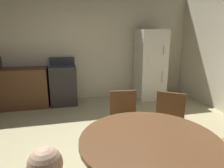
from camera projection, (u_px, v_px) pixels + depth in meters
ground_plane at (102, 165)px, 2.55m from camera, size 14.00×14.00×0.00m
wall_back at (79, 46)px, 5.03m from camera, size 6.11×0.12×2.70m
kitchen_counter at (2, 89)px, 4.45m from camera, size 1.97×0.60×0.90m
oven_range at (63, 85)px, 4.76m from camera, size 0.60×0.60×1.10m
refrigerator at (150, 65)px, 5.13m from camera, size 0.68×0.68×1.76m
dining_table at (149, 154)px, 1.73m from camera, size 1.21×1.21×0.76m
chair_northeast at (168, 121)px, 2.65m from camera, size 0.56×0.56×0.87m
chair_north at (124, 119)px, 2.73m from camera, size 0.44×0.44×0.87m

